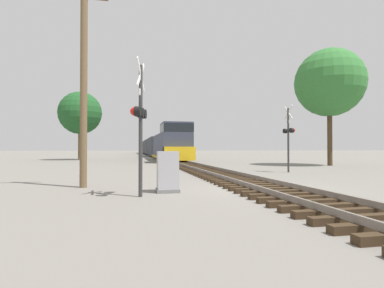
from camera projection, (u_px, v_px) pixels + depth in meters
The scene contains 9 objects.
ground_plane at pixel (260, 189), 11.02m from camera, with size 400.00×400.00×0.00m, color slate.
rail_track_bed at pixel (260, 185), 11.02m from camera, with size 2.60×160.00×0.31m.
freight_train at pixel (152, 147), 65.23m from camera, with size 3.06×76.85×4.15m.
crossing_signal_near at pixel (140, 117), 9.27m from camera, with size 0.54×1.01×4.25m.
crossing_signal_far at pixel (289, 134), 18.72m from camera, with size 0.38×1.01×4.18m.
relay_cabinet at pixel (168, 172), 10.23m from camera, with size 0.77×0.69×1.40m.
utility_pole at pixel (84, 80), 11.47m from camera, with size 1.80×0.27×7.95m.
tree_far_right at pixel (329, 83), 26.08m from camera, with size 5.90×5.90×10.19m.
tree_mid_background at pixel (80, 113), 38.77m from camera, with size 5.48×5.48×8.83m.
Camera 1 is at (-4.69, -10.31, 1.50)m, focal length 28.00 mm.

